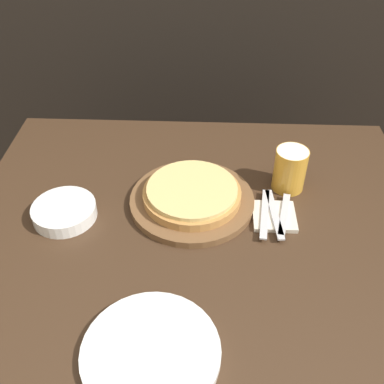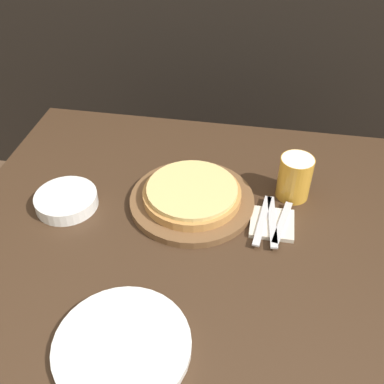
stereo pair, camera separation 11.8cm
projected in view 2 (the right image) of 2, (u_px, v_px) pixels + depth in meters
ground_plane at (190, 376)px, 1.58m from camera, size 12.00×12.00×0.00m
dining_table at (190, 317)px, 1.35m from camera, size 1.20×1.05×0.72m
pizza_on_board at (192, 197)px, 1.19m from camera, size 0.33×0.33×0.06m
beer_glass at (295, 176)px, 1.19m from camera, size 0.09×0.09×0.12m
dinner_plate at (122, 345)px, 0.87m from camera, size 0.27×0.27×0.02m
side_bowl at (66, 200)px, 1.19m from camera, size 0.16×0.16×0.04m
napkin_stack at (272, 224)px, 1.14m from camera, size 0.11×0.11×0.01m
fork at (262, 220)px, 1.14m from camera, size 0.04×0.19×0.00m
dinner_knife at (272, 221)px, 1.13m from camera, size 0.03×0.19×0.00m
spoon at (282, 222)px, 1.13m from camera, size 0.05×0.16×0.00m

